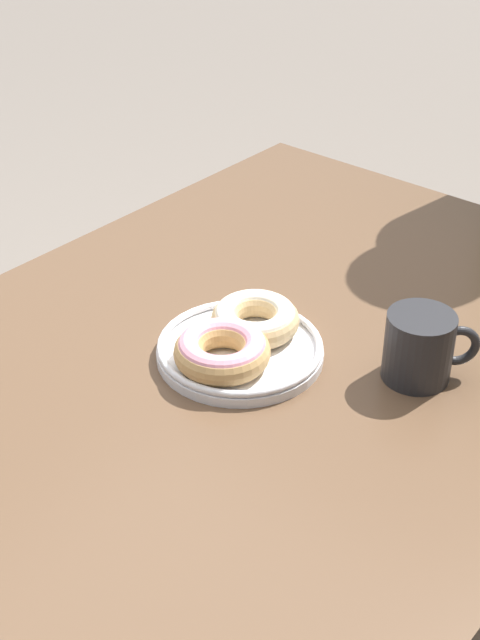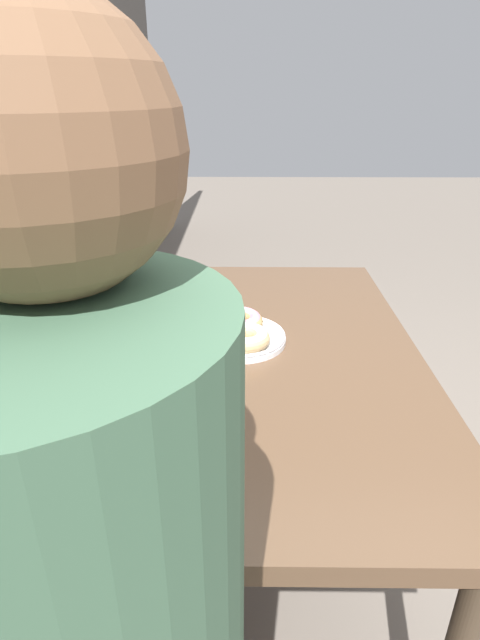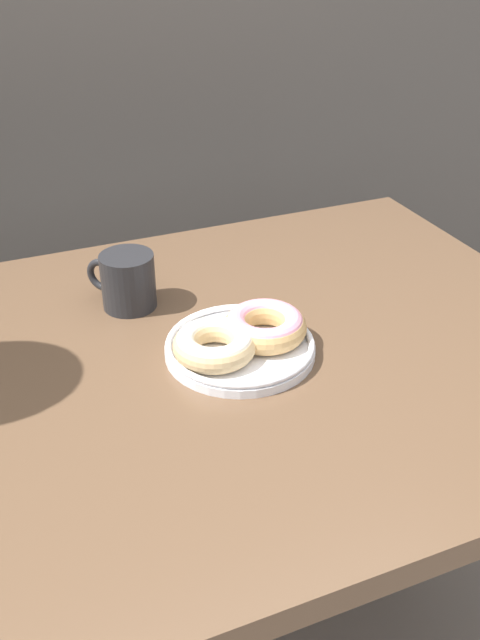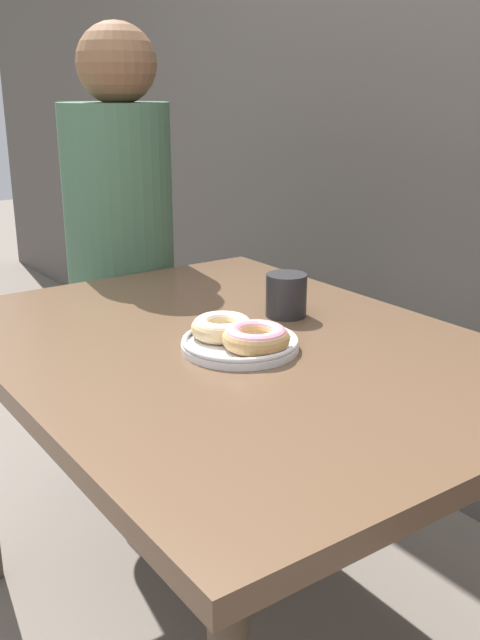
% 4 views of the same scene
% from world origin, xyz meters
% --- Properties ---
extents(dining_table, '(1.21, 0.90, 0.73)m').
position_xyz_m(dining_table, '(0.00, 0.25, 0.66)').
color(dining_table, brown).
rests_on(dining_table, ground_plane).
extents(donut_plate, '(0.26, 0.23, 0.06)m').
position_xyz_m(donut_plate, '(0.04, 0.23, 0.76)').
color(donut_plate, white).
rests_on(donut_plate, dining_table).
extents(coffee_mug, '(0.11, 0.11, 0.10)m').
position_xyz_m(coffee_mug, '(-0.08, 0.44, 0.78)').
color(coffee_mug, '#232326').
rests_on(coffee_mug, dining_table).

